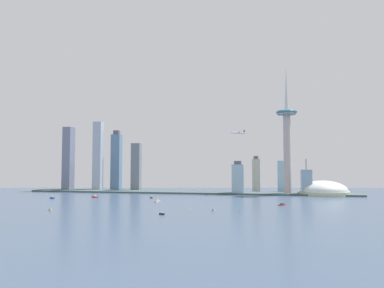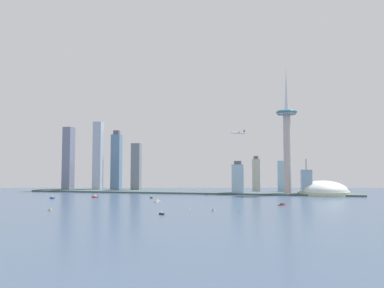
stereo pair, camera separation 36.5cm
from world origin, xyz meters
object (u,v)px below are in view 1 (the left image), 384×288
Objects in this scene: skyscraper_4 at (98,156)px; boat_4 at (52,198)px; skyscraper_7 at (238,179)px; boat_2 at (213,210)px; skyscraper_8 at (136,167)px; channel_buoy_1 at (239,211)px; boat_7 at (95,197)px; boat_3 at (50,209)px; skyscraper_3 at (306,182)px; boat_5 at (151,197)px; skyscraper_1 at (98,176)px; skyscraper_6 at (68,159)px; airplane at (238,133)px; observation_tower at (287,133)px; channel_buoy_0 at (189,208)px; boat_0 at (157,201)px; boat_6 at (282,205)px; skyscraper_0 at (116,161)px; skyscraper_5 at (256,175)px; boat_1 at (162,214)px; skyscraper_2 at (283,176)px; stadium_dome at (323,191)px.

skyscraper_4 reaches higher than boat_4.
skyscraper_7 is 290.67m from boat_2.
channel_buoy_1 is at bearing -51.74° from skyscraper_8.
boat_4 reaches higher than boat_7.
skyscraper_3 is at bearing -118.95° from boat_3.
boat_5 is 253.43m from channel_buoy_1.
skyscraper_4 is 11.17× the size of boat_7.
skyscraper_6 is at bearing -125.52° from skyscraper_1.
skyscraper_3 is at bearing -91.80° from boat_2.
skyscraper_7 is 2.30× the size of airplane.
boat_3 is at bearing -136.67° from observation_tower.
channel_buoy_0 is (-56.30, -272.93, -33.73)m from skyscraper_7.
channel_buoy_1 is at bearing -86.49° from skyscraper_7.
skyscraper_6 reaches higher than skyscraper_3.
observation_tower is at bearing -34.14° from boat_0.
skyscraper_4 is 76.21m from skyscraper_6.
boat_4 is (83.25, -200.49, -79.17)m from skyscraper_6.
skyscraper_4 is 362.69m from airplane.
skyscraper_6 is at bearing 143.72° from channel_buoy_1.
skyscraper_3 is at bearing -38.61° from boat_0.
boat_0 reaches higher than boat_7.
skyscraper_1 is at bearing -33.09° from airplane.
boat_6 is (-25.50, -207.88, -134.08)m from observation_tower.
observation_tower is at bearing -2.80° from skyscraper_6.
boat_3 is at bearing -79.75° from skyscraper_0.
skyscraper_8 is at bearing -27.64° from boat_2.
skyscraper_0 is at bearing 52.33° from skyscraper_4.
boat_6 is at bearing -111.04° from boat_2.
channel_buoy_1 is (-21.14, -380.29, -39.72)m from skyscraper_5.
boat_4 is at bearing -11.76° from boat_1.
boat_0 is 186.20m from channel_buoy_1.
skyscraper_2 is at bearing 2.17° from skyscraper_5.
boat_0 is at bearing 9.55° from boat_7.
skyscraper_6 is at bearing 163.80° from boat_7.
skyscraper_2 is 161.64m from airplane.
skyscraper_4 reaches higher than skyscraper_5.
skyscraper_6 reaches higher than channel_buoy_0.
airplane is at bearing -16.66° from boat_0.
boat_4 is (-216.97, 19.50, -0.14)m from boat_0.
observation_tower reaches higher than stadium_dome.
airplane is (-38.73, -70.36, 97.16)m from skyscraper_5.
airplane reaches higher than boat_7.
skyscraper_3 reaches higher than skyscraper_2.
skyscraper_6 is 492.47m from channel_buoy_0.
skyscraper_0 is 54.61m from skyscraper_4.
skyscraper_4 reaches higher than skyscraper_2.
observation_tower is 147.65m from skyscraper_7.
observation_tower is 114.47m from skyscraper_3.
skyscraper_3 is 5.52× the size of boat_0.
boat_5 reaches higher than boat_1.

